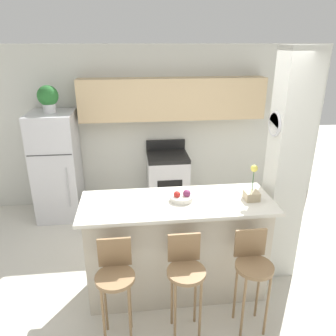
{
  "coord_description": "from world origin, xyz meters",
  "views": [
    {
      "loc": [
        -0.43,
        -2.9,
        2.58
      ],
      "look_at": [
        0.0,
        0.8,
        1.13
      ],
      "focal_mm": 35.0,
      "sensor_mm": 36.0,
      "label": 1
    }
  ],
  "objects_px": {
    "refrigerator": "(57,166)",
    "stove_range": "(168,181)",
    "potted_plant_on_fridge": "(48,97)",
    "bar_stool_right": "(253,267)",
    "fruit_bowl": "(182,197)",
    "bar_stool_mid": "(186,272)",
    "trash_bin": "(95,209)",
    "orchid_vase": "(252,191)",
    "bar_stool_left": "(115,278)"
  },
  "relations": [
    {
      "from": "trash_bin",
      "to": "refrigerator",
      "type": "bearing_deg",
      "value": 154.93
    },
    {
      "from": "bar_stool_mid",
      "to": "orchid_vase",
      "type": "relative_size",
      "value": 2.64
    },
    {
      "from": "bar_stool_left",
      "to": "bar_stool_right",
      "type": "relative_size",
      "value": 1.0
    },
    {
      "from": "bar_stool_left",
      "to": "fruit_bowl",
      "type": "bearing_deg",
      "value": 41.12
    },
    {
      "from": "potted_plant_on_fridge",
      "to": "fruit_bowl",
      "type": "height_order",
      "value": "potted_plant_on_fridge"
    },
    {
      "from": "bar_stool_right",
      "to": "potted_plant_on_fridge",
      "type": "xyz_separation_m",
      "value": [
        -2.19,
        2.45,
        1.18
      ]
    },
    {
      "from": "refrigerator",
      "to": "bar_stool_right",
      "type": "distance_m",
      "value": 3.29
    },
    {
      "from": "stove_range",
      "to": "bar_stool_left",
      "type": "relative_size",
      "value": 1.08
    },
    {
      "from": "fruit_bowl",
      "to": "trash_bin",
      "type": "xyz_separation_m",
      "value": [
        -1.08,
        1.62,
        -0.93
      ]
    },
    {
      "from": "stove_range",
      "to": "fruit_bowl",
      "type": "relative_size",
      "value": 4.59
    },
    {
      "from": "refrigerator",
      "to": "bar_stool_right",
      "type": "xyz_separation_m",
      "value": [
        2.19,
        -2.45,
        -0.15
      ]
    },
    {
      "from": "bar_stool_right",
      "to": "stove_range",
      "type": "bearing_deg",
      "value": 101.07
    },
    {
      "from": "refrigerator",
      "to": "bar_stool_right",
      "type": "height_order",
      "value": "refrigerator"
    },
    {
      "from": "bar_stool_right",
      "to": "potted_plant_on_fridge",
      "type": "bearing_deg",
      "value": 131.74
    },
    {
      "from": "refrigerator",
      "to": "orchid_vase",
      "type": "xyz_separation_m",
      "value": [
        2.32,
        -1.93,
        0.36
      ]
    },
    {
      "from": "refrigerator",
      "to": "potted_plant_on_fridge",
      "type": "xyz_separation_m",
      "value": [
        -0.0,
        0.0,
        1.03
      ]
    },
    {
      "from": "stove_range",
      "to": "bar_stool_mid",
      "type": "xyz_separation_m",
      "value": [
        -0.13,
        -2.51,
        0.2
      ]
    },
    {
      "from": "potted_plant_on_fridge",
      "to": "orchid_vase",
      "type": "distance_m",
      "value": 3.09
    },
    {
      "from": "bar_stool_left",
      "to": "potted_plant_on_fridge",
      "type": "xyz_separation_m",
      "value": [
        -0.95,
        2.45,
        1.18
      ]
    },
    {
      "from": "bar_stool_right",
      "to": "fruit_bowl",
      "type": "distance_m",
      "value": 0.93
    },
    {
      "from": "stove_range",
      "to": "fruit_bowl",
      "type": "distance_m",
      "value": 2.04
    },
    {
      "from": "bar_stool_mid",
      "to": "trash_bin",
      "type": "relative_size",
      "value": 2.6
    },
    {
      "from": "bar_stool_mid",
      "to": "orchid_vase",
      "type": "xyz_separation_m",
      "value": [
        0.75,
        0.52,
        0.51
      ]
    },
    {
      "from": "refrigerator",
      "to": "stove_range",
      "type": "height_order",
      "value": "refrigerator"
    },
    {
      "from": "bar_stool_left",
      "to": "bar_stool_mid",
      "type": "bearing_deg",
      "value": 0.0
    },
    {
      "from": "bar_stool_mid",
      "to": "trash_bin",
      "type": "height_order",
      "value": "bar_stool_mid"
    },
    {
      "from": "bar_stool_left",
      "to": "fruit_bowl",
      "type": "xyz_separation_m",
      "value": [
        0.67,
        0.58,
        0.46
      ]
    },
    {
      "from": "orchid_vase",
      "to": "potted_plant_on_fridge",
      "type": "bearing_deg",
      "value": 140.17
    },
    {
      "from": "refrigerator",
      "to": "stove_range",
      "type": "bearing_deg",
      "value": 2.03
    },
    {
      "from": "orchid_vase",
      "to": "refrigerator",
      "type": "bearing_deg",
      "value": 140.17
    },
    {
      "from": "stove_range",
      "to": "fruit_bowl",
      "type": "xyz_separation_m",
      "value": [
        -0.08,
        -1.93,
        0.66
      ]
    },
    {
      "from": "bar_stool_mid",
      "to": "bar_stool_right",
      "type": "relative_size",
      "value": 1.0
    },
    {
      "from": "fruit_bowl",
      "to": "bar_stool_right",
      "type": "bearing_deg",
      "value": -45.7
    },
    {
      "from": "orchid_vase",
      "to": "fruit_bowl",
      "type": "bearing_deg",
      "value": 174.58
    },
    {
      "from": "refrigerator",
      "to": "bar_stool_left",
      "type": "height_order",
      "value": "refrigerator"
    },
    {
      "from": "bar_stool_right",
      "to": "trash_bin",
      "type": "bearing_deg",
      "value": 126.83
    },
    {
      "from": "stove_range",
      "to": "bar_stool_left",
      "type": "height_order",
      "value": "stove_range"
    },
    {
      "from": "refrigerator",
      "to": "potted_plant_on_fridge",
      "type": "bearing_deg",
      "value": 114.48
    },
    {
      "from": "refrigerator",
      "to": "orchid_vase",
      "type": "relative_size",
      "value": 4.35
    },
    {
      "from": "bar_stool_mid",
      "to": "bar_stool_right",
      "type": "height_order",
      "value": "same"
    },
    {
      "from": "stove_range",
      "to": "bar_stool_right",
      "type": "xyz_separation_m",
      "value": [
        0.49,
        -2.51,
        0.2
      ]
    },
    {
      "from": "stove_range",
      "to": "fruit_bowl",
      "type": "height_order",
      "value": "fruit_bowl"
    },
    {
      "from": "potted_plant_on_fridge",
      "to": "fruit_bowl",
      "type": "xyz_separation_m",
      "value": [
        1.62,
        -1.87,
        -0.73
      ]
    },
    {
      "from": "stove_range",
      "to": "bar_stool_left",
      "type": "xyz_separation_m",
      "value": [
        -0.75,
        -2.51,
        0.2
      ]
    },
    {
      "from": "stove_range",
      "to": "orchid_vase",
      "type": "relative_size",
      "value": 2.86
    },
    {
      "from": "stove_range",
      "to": "potted_plant_on_fridge",
      "type": "bearing_deg",
      "value": -177.98
    },
    {
      "from": "orchid_vase",
      "to": "trash_bin",
      "type": "bearing_deg",
      "value": 136.62
    },
    {
      "from": "potted_plant_on_fridge",
      "to": "bar_stool_left",
      "type": "bearing_deg",
      "value": -68.82
    },
    {
      "from": "fruit_bowl",
      "to": "trash_bin",
      "type": "bearing_deg",
      "value": 123.71
    },
    {
      "from": "bar_stool_left",
      "to": "trash_bin",
      "type": "height_order",
      "value": "bar_stool_left"
    }
  ]
}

